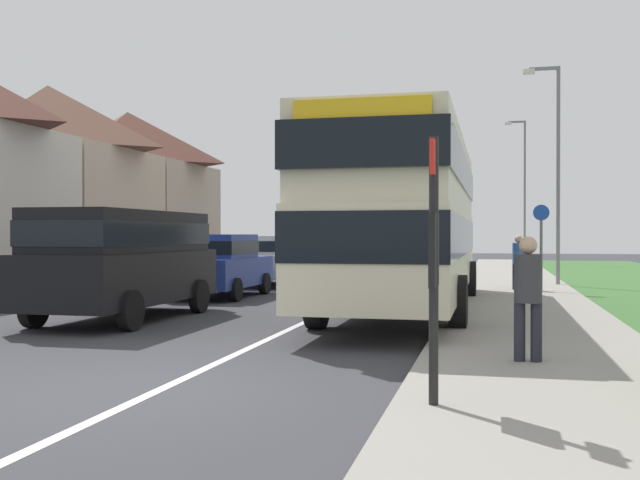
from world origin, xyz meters
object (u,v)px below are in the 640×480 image
at_px(parked_car_blue, 220,263).
at_px(street_lamp_mid, 555,160).
at_px(pedestrian_walking_away, 519,260).
at_px(cycle_route_sign, 541,244).
at_px(parked_van_black, 124,255).
at_px(bus_stop_sign, 434,251).
at_px(parked_car_silver, 268,258).
at_px(double_decker_bus, 406,214).
at_px(street_lamp_far, 523,183).
at_px(pedestrian_at_stop, 528,292).

bearing_deg(parked_car_blue, street_lamp_mid, 32.13).
distance_m(pedestrian_walking_away, cycle_route_sign, 0.84).
bearing_deg(parked_van_black, bus_stop_sign, -44.35).
xyz_separation_m(parked_car_blue, parked_car_silver, (-0.09, 4.64, -0.02)).
height_order(pedestrian_walking_away, street_lamp_mid, street_lamp_mid).
distance_m(double_decker_bus, bus_stop_sign, 9.20).
bearing_deg(cycle_route_sign, street_lamp_mid, 79.08).
xyz_separation_m(pedestrian_walking_away, cycle_route_sign, (0.60, -0.39, 0.45)).
distance_m(parked_car_blue, pedestrian_walking_away, 8.43).
height_order(parked_car_blue, cycle_route_sign, cycle_route_sign).
distance_m(cycle_route_sign, street_lamp_far, 21.64).
relative_size(parked_car_silver, street_lamp_mid, 0.59).
xyz_separation_m(parked_car_blue, pedestrian_at_stop, (7.59, -9.23, 0.05)).
height_order(parked_car_silver, cycle_route_sign, cycle_route_sign).
height_order(double_decker_bus, street_lamp_far, street_lamp_far).
distance_m(cycle_route_sign, street_lamp_mid, 4.04).
relative_size(pedestrian_at_stop, street_lamp_far, 0.21).
xyz_separation_m(bus_stop_sign, street_lamp_mid, (2.41, 17.51, 2.50)).
bearing_deg(parked_car_silver, street_lamp_mid, 6.50).
bearing_deg(cycle_route_sign, pedestrian_walking_away, 146.93).
height_order(parked_van_black, pedestrian_at_stop, parked_van_black).
xyz_separation_m(parked_van_black, parked_car_blue, (-0.03, 5.38, -0.36)).
bearing_deg(bus_stop_sign, double_decker_bus, 98.14).
bearing_deg(street_lamp_far, parked_car_blue, -110.02).
relative_size(parked_car_silver, pedestrian_walking_away, 2.47).
relative_size(parked_van_black, parked_car_silver, 1.21).
height_order(parked_car_blue, street_lamp_far, street_lamp_far).
bearing_deg(pedestrian_at_stop, street_lamp_far, 87.97).
relative_size(bus_stop_sign, street_lamp_mid, 0.37).
distance_m(parked_car_silver, street_lamp_mid, 9.72).
relative_size(street_lamp_mid, street_lamp_far, 0.87).
bearing_deg(bus_stop_sign, pedestrian_at_stop, 69.82).
xyz_separation_m(parked_van_black, parked_car_silver, (-0.12, 10.02, -0.38)).
bearing_deg(parked_van_black, parked_car_silver, 90.69).
height_order(parked_car_blue, street_lamp_mid, street_lamp_mid).
bearing_deg(parked_car_blue, street_lamp_far, 69.98).
relative_size(parked_car_blue, bus_stop_sign, 1.51).
xyz_separation_m(parked_car_silver, cycle_route_sign, (8.55, -1.99, 0.52)).
xyz_separation_m(pedestrian_walking_away, bus_stop_sign, (-1.23, -14.87, 0.56)).
xyz_separation_m(parked_car_blue, street_lamp_mid, (9.04, 5.68, 3.11)).
distance_m(bus_stop_sign, street_lamp_mid, 17.85).
bearing_deg(cycle_route_sign, street_lamp_far, 89.18).
distance_m(parked_van_black, cycle_route_sign, 11.64).
height_order(bus_stop_sign, cycle_route_sign, bus_stop_sign).
bearing_deg(bus_stop_sign, parked_car_blue, 119.26).
xyz_separation_m(pedestrian_at_stop, cycle_route_sign, (0.87, 11.88, 0.45)).
relative_size(parked_car_blue, parked_car_silver, 0.95).
bearing_deg(double_decker_bus, street_lamp_mid, 66.21).
bearing_deg(street_lamp_far, pedestrian_walking_away, -92.46).
relative_size(parked_car_silver, street_lamp_far, 0.51).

